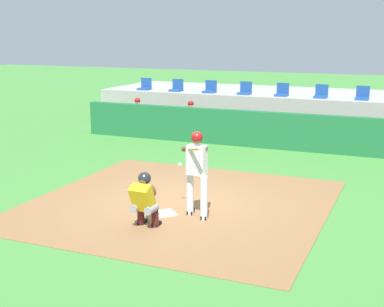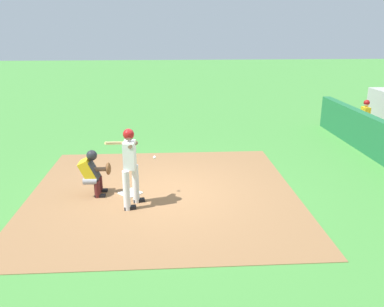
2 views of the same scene
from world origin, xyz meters
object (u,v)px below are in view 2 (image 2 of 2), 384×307
(batter_at_plate, at_px, (130,163))
(catcher_crouched, at_px, (93,171))
(home_plate, at_px, (130,193))
(dugout_player_0, at_px, (362,117))

(batter_at_plate, relative_size, catcher_crouched, 0.99)
(batter_at_plate, height_order, catcher_crouched, batter_at_plate)
(home_plate, distance_m, catcher_crouched, 1.02)
(home_plate, distance_m, batter_at_plate, 1.23)
(home_plate, relative_size, batter_at_plate, 0.24)
(catcher_crouched, height_order, dugout_player_0, dugout_player_0)
(batter_at_plate, xyz_separation_m, catcher_crouched, (-0.69, -0.94, -0.43))
(batter_at_plate, bearing_deg, dugout_player_0, 125.78)
(home_plate, height_order, catcher_crouched, catcher_crouched)
(batter_at_plate, bearing_deg, catcher_crouched, -126.46)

